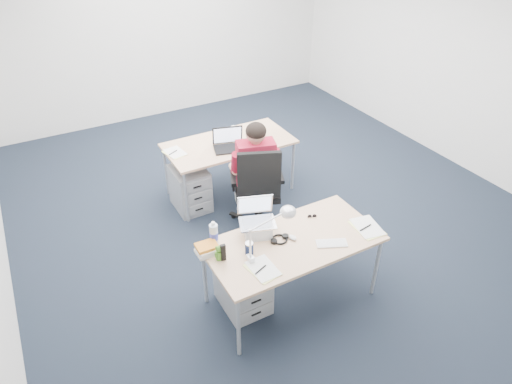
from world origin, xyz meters
TOP-DOWN VIEW (x-y plane):
  - floor at (0.00, 0.00)m, footprint 7.00×7.00m
  - room at (0.00, 0.00)m, footprint 6.02×7.02m
  - desk_near at (-0.58, -1.38)m, footprint 1.60×0.80m
  - desk_far at (-0.25, 0.62)m, footprint 1.60×0.80m
  - office_chair at (-0.33, -0.25)m, footprint 0.94×0.94m
  - seated_person at (-0.28, -0.07)m, footprint 0.55×0.80m
  - drawer_pedestal_near at (-1.03, -1.24)m, footprint 0.40×0.50m
  - drawer_pedestal_far at (-0.85, 0.54)m, footprint 0.40×0.50m
  - silver_laptop at (-0.82, -1.14)m, footprint 0.40×0.35m
  - wireless_keyboard at (-0.30, -1.59)m, footprint 0.30×0.22m
  - computer_mouse at (-0.57, -1.36)m, footprint 0.07×0.09m
  - headphones at (-0.69, -1.32)m, footprint 0.20×0.16m
  - can_koozie at (-1.02, -1.34)m, footprint 0.09×0.09m
  - water_bottle at (-1.23, -1.08)m, footprint 0.08×0.08m
  - bear_figurine at (-1.28, -1.28)m, footprint 0.10×0.09m
  - book_stack at (-1.33, -1.16)m, footprint 0.20×0.15m
  - cordless_phone at (-1.25, -1.31)m, footprint 0.05×0.03m
  - papers_left at (-1.02, -1.58)m, footprint 0.22×0.30m
  - papers_right at (0.13, -1.57)m, footprint 0.27×0.35m
  - sunglasses at (-0.23, -1.17)m, footprint 0.10×0.07m
  - desk_lamp at (-0.91, -1.43)m, footprint 0.42×0.18m
  - dark_laptop at (-0.32, 0.46)m, footprint 0.46×0.45m
  - far_cup at (-0.09, 0.82)m, footprint 0.08×0.08m
  - far_papers at (-0.95, 0.69)m, footprint 0.24×0.31m

SIDE VIEW (x-z plane):
  - floor at x=0.00m, z-range 0.00..0.00m
  - drawer_pedestal_near at x=-1.03m, z-range 0.00..0.55m
  - drawer_pedestal_far at x=-0.85m, z-range 0.00..0.55m
  - office_chair at x=-0.33m, z-range -0.25..0.89m
  - seated_person at x=-0.28m, z-range 0.01..1.35m
  - desk_near at x=-0.58m, z-range 0.32..1.05m
  - desk_far at x=-0.25m, z-range 0.32..1.05m
  - far_papers at x=-0.95m, z-range 0.73..0.74m
  - papers_left at x=-1.02m, z-range 0.73..0.74m
  - papers_right at x=0.13m, z-range 0.73..0.74m
  - wireless_keyboard at x=-0.30m, z-range 0.73..0.74m
  - sunglasses at x=-0.23m, z-range 0.73..0.75m
  - headphones at x=-0.69m, z-range 0.73..0.76m
  - computer_mouse at x=-0.57m, z-range 0.73..0.76m
  - book_stack at x=-1.33m, z-range 0.73..0.82m
  - far_cup at x=-0.09m, z-range 0.73..0.83m
  - can_koozie at x=-1.02m, z-range 0.73..0.85m
  - bear_figurine at x=-1.28m, z-range 0.73..0.88m
  - cordless_phone at x=-1.25m, z-range 0.73..0.90m
  - water_bottle at x=-1.23m, z-range 0.73..0.98m
  - dark_laptop at x=-0.32m, z-range 0.73..1.00m
  - silver_laptop at x=-0.82m, z-range 0.73..1.08m
  - desk_lamp at x=-0.91m, z-range 0.73..1.20m
  - room at x=0.00m, z-range 0.31..3.12m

